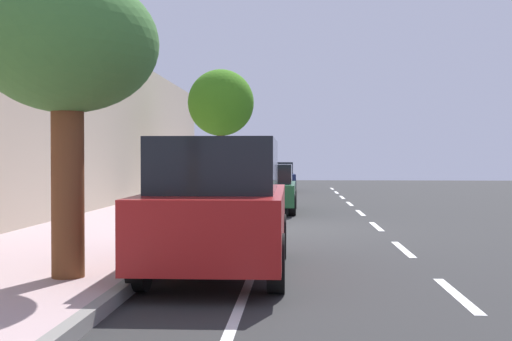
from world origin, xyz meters
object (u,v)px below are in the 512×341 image
Objects in this scene: street_tree_near_cyclist at (221,104)px; pedestrian_on_phone at (190,172)px; parked_sedan_dark_blue_nearest at (277,177)px; parked_suv_red_mid at (220,204)px; bicycle_at_curb at (254,193)px; parked_sedan_green_second at (267,188)px; cyclist_with_backpack at (249,175)px; street_tree_mid_block at (67,49)px.

street_tree_near_cyclist is 2.87× the size of pedestrian_on_phone.
parked_sedan_dark_blue_nearest is 0.95× the size of parked_suv_red_mid.
parked_sedan_dark_blue_nearest is 3.04× the size of bicycle_at_curb.
pedestrian_on_phone reaches higher than bicycle_at_curb.
parked_suv_red_mid is 17.25m from pedestrian_on_phone.
pedestrian_on_phone reaches higher than parked_sedan_green_second.
street_tree_near_cyclist is at bearing -83.56° from parked_suv_red_mid.
cyclist_with_backpack is at bearing -63.22° from bicycle_at_curb.
parked_sedan_green_second is 4.83m from bicycle_at_curb.
cyclist_with_backpack is at bearing -93.43° from street_tree_mid_block.
street_tree_mid_block is at bearing 86.57° from cyclist_with_backpack.
parked_sedan_dark_blue_nearest is at bearing -90.31° from parked_suv_red_mid.
street_tree_near_cyclist is (1.30, 0.10, 3.49)m from bicycle_at_curb.
parked_suv_red_mid is 16.62m from cyclist_with_backpack.
street_tree_mid_block is (1.95, 26.63, 2.37)m from parked_sedan_dark_blue_nearest.
parked_sedan_green_second is 13.18m from street_tree_mid_block.
parked_sedan_green_second is at bearing 90.32° from parked_sedan_dark_blue_nearest.
parked_sedan_green_second is 5.29m from cyclist_with_backpack.
bicycle_at_curb is at bearing -88.18° from parked_suv_red_mid.
street_tree_near_cyclist is at bearing -90.00° from street_tree_mid_block.
parked_sedan_green_second is 3.00× the size of bicycle_at_curb.
street_tree_mid_block is 18.51m from pedestrian_on_phone.
parked_sedan_dark_blue_nearest is 9.87m from street_tree_near_cyclist.
street_tree_near_cyclist reaches higher than parked_suv_red_mid.
bicycle_at_curb is (0.65, 9.07, -0.39)m from parked_sedan_dark_blue_nearest.
parked_suv_red_mid is 3.11m from street_tree_mid_block.
parked_suv_red_mid is at bearing -142.23° from street_tree_mid_block.
cyclist_with_backpack reaches higher than bicycle_at_curb.
street_tree_mid_block is at bearing 94.31° from pedestrian_on_phone.
parked_sedan_dark_blue_nearest and parked_sedan_green_second have the same top height.
parked_suv_red_mid is 16.18m from bicycle_at_curb.
parked_sedan_dark_blue_nearest is at bearing -102.00° from street_tree_near_cyclist.
parked_sedan_green_second is at bearing 100.35° from cyclist_with_backpack.
parked_sedan_dark_blue_nearest is 8.93m from pedestrian_on_phone.
parked_suv_red_mid is 2.74× the size of cyclist_with_backpack.
street_tree_mid_block reaches higher than cyclist_with_backpack.
parked_sedan_green_second is 0.88× the size of street_tree_near_cyclist.
cyclist_with_backpack is at bearing 171.95° from pedestrian_on_phone.
parked_suv_red_mid reaches higher than parked_sedan_green_second.
cyclist_with_backpack is 3.05m from street_tree_near_cyclist.
bicycle_at_curb is 0.85× the size of cyclist_with_backpack.
parked_suv_red_mid is (0.21, 11.40, 0.27)m from parked_sedan_green_second.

